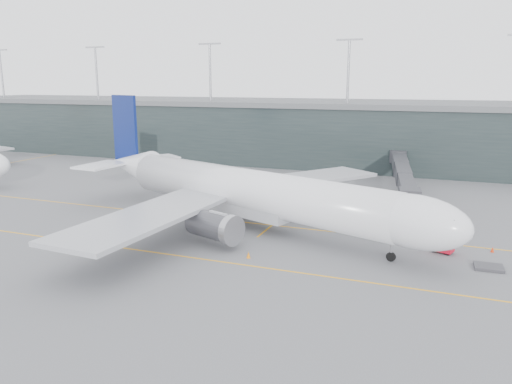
% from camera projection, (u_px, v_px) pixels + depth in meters
% --- Properties ---
extents(ground, '(320.00, 320.00, 0.00)m').
position_uv_depth(ground, '(250.00, 215.00, 76.42)').
color(ground, '#525256').
rests_on(ground, ground).
extents(taxiline_a, '(160.00, 0.25, 0.02)m').
position_uv_depth(taxiline_a, '(240.00, 222.00, 72.78)').
color(taxiline_a, '#F1A216').
rests_on(taxiline_a, ground).
extents(taxiline_b, '(160.00, 0.25, 0.02)m').
position_uv_depth(taxiline_b, '(187.00, 257.00, 58.21)').
color(taxiline_b, '#F1A216').
rests_on(taxiline_b, ground).
extents(taxiline_lead_main, '(0.25, 60.00, 0.02)m').
position_uv_depth(taxiline_lead_main, '(315.00, 191.00, 92.87)').
color(taxiline_lead_main, '#F1A216').
rests_on(taxiline_lead_main, ground).
extents(terminal, '(240.00, 36.00, 29.00)m').
position_uv_depth(terminal, '(334.00, 131.00, 127.58)').
color(terminal, '#1D2728').
rests_on(terminal, ground).
extents(main_aircraft, '(61.33, 56.58, 17.75)m').
position_uv_depth(main_aircraft, '(248.00, 192.00, 69.66)').
color(main_aircraft, silver).
rests_on(main_aircraft, ground).
extents(jet_bridge, '(7.99, 42.74, 5.74)m').
position_uv_depth(jet_bridge, '(407.00, 172.00, 88.31)').
color(jet_bridge, '#2E2F34').
rests_on(jet_bridge, ground).
extents(gse_cart, '(2.83, 2.27, 1.67)m').
position_uv_depth(gse_cart, '(443.00, 245.00, 59.49)').
color(gse_cart, red).
rests_on(gse_cart, ground).
extents(baggage_dolly, '(3.10, 2.52, 0.30)m').
position_uv_depth(baggage_dolly, '(489.00, 267.00, 54.54)').
color(baggage_dolly, '#353439').
rests_on(baggage_dolly, ground).
extents(uld_a, '(2.29, 1.92, 1.93)m').
position_uv_depth(uld_a, '(240.00, 192.00, 88.03)').
color(uld_a, '#3D3D42').
rests_on(uld_a, ground).
extents(uld_b, '(2.51, 2.28, 1.86)m').
position_uv_depth(uld_b, '(254.00, 192.00, 87.76)').
color(uld_b, '#3D3D42').
rests_on(uld_b, ground).
extents(uld_c, '(2.09, 1.70, 1.85)m').
position_uv_depth(uld_c, '(270.00, 195.00, 85.70)').
color(uld_c, '#3D3D42').
rests_on(uld_c, ground).
extents(cone_nose, '(0.42, 0.42, 0.67)m').
position_uv_depth(cone_nose, '(492.00, 250.00, 59.73)').
color(cone_nose, red).
rests_on(cone_nose, ground).
extents(cone_wing_stbd, '(0.48, 0.48, 0.76)m').
position_uv_depth(cone_wing_stbd, '(248.00, 255.00, 57.77)').
color(cone_wing_stbd, orange).
rests_on(cone_wing_stbd, ground).
extents(cone_wing_port, '(0.42, 0.42, 0.67)m').
position_uv_depth(cone_wing_port, '(329.00, 200.00, 84.55)').
color(cone_wing_port, '#DE5F0C').
rests_on(cone_wing_port, ground).
extents(cone_tail, '(0.48, 0.48, 0.76)m').
position_uv_depth(cone_tail, '(163.00, 222.00, 71.07)').
color(cone_tail, '#EC460D').
rests_on(cone_tail, ground).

